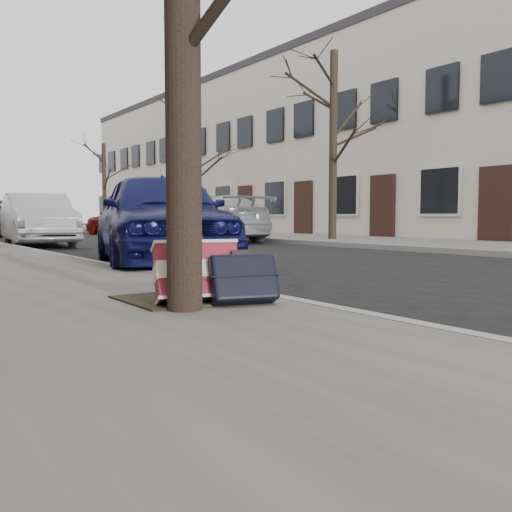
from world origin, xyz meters
TOP-DOWN VIEW (x-y plane):
  - ground at (0.00, 0.00)m, footprint 120.00×120.00m
  - far_sidewalk at (7.80, 15.00)m, footprint 4.00×70.00m
  - house_far at (13.15, 16.00)m, footprint 6.70×40.00m
  - dirt_patch at (-2.00, 1.20)m, footprint 0.85×0.85m
  - suitcase_red at (-2.00, 0.92)m, footprint 0.68×0.49m
  - suitcase_navy at (-1.73, 0.71)m, footprint 0.56×0.41m
  - car_near_front at (-0.23, 5.31)m, footprint 2.92×4.73m
  - car_near_mid at (-0.24, 12.73)m, footprint 1.84×4.29m
  - car_far_front at (4.84, 12.29)m, footprint 2.45×4.93m
  - car_far_back at (4.87, 19.76)m, footprint 2.29×4.18m
  - tree_far_a at (7.20, 9.55)m, footprint 0.23×0.23m
  - tree_far_b at (7.20, 17.60)m, footprint 0.21×0.21m
  - tree_far_c at (7.20, 28.41)m, footprint 0.23×0.23m

SIDE VIEW (x-z plane):
  - ground at x=0.00m, z-range 0.00..0.00m
  - far_sidewalk at x=7.80m, z-range 0.00..0.12m
  - dirt_patch at x=-2.00m, z-range 0.12..0.14m
  - suitcase_navy at x=-1.73m, z-range 0.12..0.51m
  - suitcase_red at x=-2.00m, z-range 0.12..0.59m
  - car_far_back at x=4.87m, z-range 0.00..1.35m
  - car_near_mid at x=-0.24m, z-range 0.00..1.37m
  - car_far_front at x=4.84m, z-range 0.00..1.38m
  - car_near_front at x=-0.23m, z-range 0.00..1.50m
  - tree_far_b at x=7.20m, z-range 0.12..4.54m
  - tree_far_c at x=7.20m, z-range 0.12..4.83m
  - tree_far_a at x=7.20m, z-range 0.12..5.47m
  - house_far at x=13.15m, z-range 0.00..7.20m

